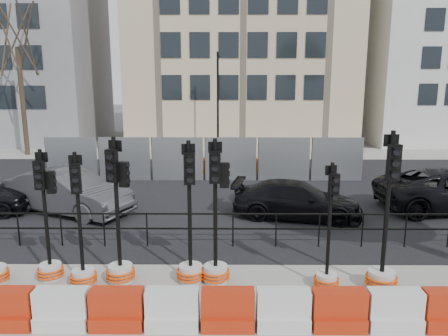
{
  "coord_description": "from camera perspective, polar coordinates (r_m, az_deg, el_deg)",
  "views": [
    {
      "loc": [
        1.03,
        -10.31,
        4.76
      ],
      "look_at": [
        0.94,
        3.0,
        1.89
      ],
      "focal_mm": 35.0,
      "sensor_mm": 36.0,
      "label": 1
    }
  ],
  "objects": [
    {
      "name": "ground",
      "position": [
        11.4,
        -4.94,
        -12.56
      ],
      "size": [
        120.0,
        120.0,
        0.0
      ],
      "primitive_type": "plane",
      "color": "#51514C",
      "rests_on": "ground"
    },
    {
      "name": "sidewalk_near",
      "position": [
        8.78,
        -6.85,
        -20.69
      ],
      "size": [
        40.0,
        6.0,
        0.02
      ],
      "primitive_type": "cube",
      "color": "gray",
      "rests_on": "ground"
    },
    {
      "name": "road",
      "position": [
        17.98,
        -2.91,
        -3.16
      ],
      "size": [
        40.0,
        14.0,
        0.03
      ],
      "primitive_type": "cube",
      "color": "black",
      "rests_on": "ground"
    },
    {
      "name": "sidewalk_far",
      "position": [
        26.76,
        -1.82,
        1.93
      ],
      "size": [
        40.0,
        4.0,
        0.02
      ],
      "primitive_type": "cube",
      "color": "gray",
      "rests_on": "ground"
    },
    {
      "name": "building_grey",
      "position": [
        35.69,
        -25.39,
        14.63
      ],
      "size": [
        11.0,
        9.06,
        14.0
      ],
      "color": "gray",
      "rests_on": "ground"
    },
    {
      "name": "building_cream",
      "position": [
        32.59,
        2.23,
        19.63
      ],
      "size": [
        15.0,
        10.06,
        18.0
      ],
      "color": "#C3AE8E",
      "rests_on": "ground"
    },
    {
      "name": "kerb_railing",
      "position": [
        12.25,
        -4.48,
        -7.29
      ],
      "size": [
        18.0,
        0.04,
        1.0
      ],
      "color": "black",
      "rests_on": "ground"
    },
    {
      "name": "heras_fencing",
      "position": [
        20.59,
        -0.9,
        0.66
      ],
      "size": [
        14.33,
        1.72,
        2.0
      ],
      "color": "#919498",
      "rests_on": "ground"
    },
    {
      "name": "lamp_post_far",
      "position": [
        25.34,
        -0.81,
        8.68
      ],
      "size": [
        0.12,
        0.56,
        6.0
      ],
      "color": "black",
      "rests_on": "ground"
    },
    {
      "name": "tree_bare_far",
      "position": [
        28.54,
        -25.44,
        14.83
      ],
      "size": [
        2.0,
        2.0,
        9.0
      ],
      "color": "#473828",
      "rests_on": "ground"
    },
    {
      "name": "barrier_row",
      "position": [
        8.76,
        -6.74,
        -18.03
      ],
      "size": [
        15.7,
        0.5,
        0.8
      ],
      "color": "red",
      "rests_on": "ground"
    },
    {
      "name": "traffic_signal_b",
      "position": [
        11.15,
        -21.91,
        -9.86
      ],
      "size": [
        0.62,
        0.62,
        3.12
      ],
      "rotation": [
        0.0,
        0.0,
        -0.01
      ],
      "color": "silver",
      "rests_on": "ground"
    },
    {
      "name": "traffic_signal_c",
      "position": [
        10.63,
        -18.04,
        -11.26
      ],
      "size": [
        0.61,
        0.61,
        3.12
      ],
      "rotation": [
        0.0,
        0.0,
        0.23
      ],
      "color": "silver",
      "rests_on": "ground"
    },
    {
      "name": "traffic_signal_d",
      "position": [
        10.49,
        -13.49,
        -10.27
      ],
      "size": [
        0.67,
        0.67,
        3.42
      ],
      "rotation": [
        0.0,
        0.0,
        -0.24
      ],
      "color": "silver",
      "rests_on": "ground"
    },
    {
      "name": "traffic_signal_e",
      "position": [
        10.3,
        -4.41,
        -11.14
      ],
      "size": [
        0.66,
        0.66,
        3.34
      ],
      "rotation": [
        0.0,
        0.0,
        0.17
      ],
      "color": "silver",
      "rests_on": "ground"
    },
    {
      "name": "traffic_signal_f",
      "position": [
        10.21,
        -1.06,
        -10.61
      ],
      "size": [
        0.67,
        0.67,
        3.39
      ],
      "rotation": [
        0.0,
        0.0,
        -0.01
      ],
      "color": "silver",
      "rests_on": "ground"
    },
    {
      "name": "traffic_signal_g",
      "position": [
        10.27,
        13.37,
        -12.07
      ],
      "size": [
        0.57,
        0.57,
        2.91
      ],
      "rotation": [
        0.0,
        0.0,
        0.26
      ],
      "color": "silver",
      "rests_on": "ground"
    },
    {
      "name": "traffic_signal_h",
      "position": [
        10.52,
        20.09,
        -11.05
      ],
      "size": [
        0.71,
        0.71,
        3.61
      ],
      "rotation": [
        0.0,
        0.0,
        0.08
      ],
      "color": "silver",
      "rests_on": "ground"
    },
    {
      "name": "car_b",
      "position": [
        16.1,
        -19.67,
        -2.92
      ],
      "size": [
        5.19,
        5.91,
        1.54
      ],
      "primitive_type": "imported",
      "rotation": [
        0.0,
        0.0,
        1.14
      ],
      "color": "#414145",
      "rests_on": "ground"
    },
    {
      "name": "car_c",
      "position": [
        14.89,
        9.47,
        -4.15
      ],
      "size": [
        3.41,
        4.97,
        1.24
      ],
      "primitive_type": "imported",
      "rotation": [
        0.0,
        0.0,
        1.37
      ],
      "color": "black",
      "rests_on": "ground"
    }
  ]
}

